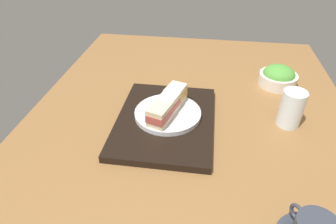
% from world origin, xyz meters
% --- Properties ---
extents(ground_plane, '(1.40, 1.00, 0.03)m').
position_xyz_m(ground_plane, '(0.00, 0.00, -0.01)').
color(ground_plane, brown).
extents(serving_tray, '(0.37, 0.28, 0.02)m').
position_xyz_m(serving_tray, '(-0.01, -0.07, 0.01)').
color(serving_tray, black).
rests_on(serving_tray, ground_plane).
extents(sandwich_plate, '(0.20, 0.20, 0.01)m').
position_xyz_m(sandwich_plate, '(-0.03, -0.06, 0.03)').
color(sandwich_plate, silver).
rests_on(sandwich_plate, serving_tray).
extents(sandwich_near, '(0.08, 0.07, 0.05)m').
position_xyz_m(sandwich_near, '(-0.08, -0.05, 0.06)').
color(sandwich_near, beige).
rests_on(sandwich_near, sandwich_plate).
extents(sandwich_middle, '(0.08, 0.07, 0.05)m').
position_xyz_m(sandwich_middle, '(-0.03, -0.06, 0.06)').
color(sandwich_middle, '#EFE5C1').
rests_on(sandwich_middle, sandwich_plate).
extents(sandwich_far, '(0.08, 0.07, 0.05)m').
position_xyz_m(sandwich_far, '(0.03, -0.08, 0.06)').
color(sandwich_far, beige).
rests_on(sandwich_far, sandwich_plate).
extents(salad_bowl, '(0.13, 0.13, 0.07)m').
position_xyz_m(salad_bowl, '(-0.30, 0.29, 0.03)').
color(salad_bowl, silver).
rests_on(salad_bowl, ground_plane).
extents(drinking_glass, '(0.07, 0.07, 0.11)m').
position_xyz_m(drinking_glass, '(-0.06, 0.29, 0.06)').
color(drinking_glass, silver).
rests_on(drinking_glass, ground_plane).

